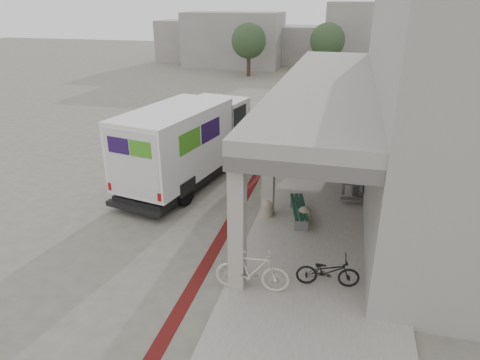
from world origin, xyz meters
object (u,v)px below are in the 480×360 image
(fedex_truck, at_px, (188,141))
(bench, at_px, (299,209))
(utility_cabinet, at_px, (358,181))
(bicycle_cream, at_px, (252,271))
(bicycle_black, at_px, (328,271))

(fedex_truck, height_order, bench, fedex_truck)
(utility_cabinet, height_order, bicycle_cream, bicycle_cream)
(bench, distance_m, bicycle_black, 3.54)
(utility_cabinet, xyz_separation_m, bicycle_cream, (-2.50, -6.51, 0.08))
(fedex_truck, distance_m, bicycle_black, 8.21)
(bicycle_black, height_order, bicycle_cream, bicycle_cream)
(fedex_truck, xyz_separation_m, bicycle_cream, (4.01, -6.37, -0.99))
(fedex_truck, relative_size, bench, 3.85)
(bench, bearing_deg, fedex_truck, 140.57)
(bicycle_black, relative_size, bicycle_cream, 0.85)
(utility_cabinet, xyz_separation_m, bicycle_black, (-0.73, -5.87, -0.06))
(bicycle_black, xyz_separation_m, bicycle_cream, (-1.77, -0.64, 0.14))
(fedex_truck, distance_m, bench, 5.36)
(utility_cabinet, bearing_deg, bicycle_cream, -118.96)
(bench, relative_size, utility_cabinet, 2.08)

